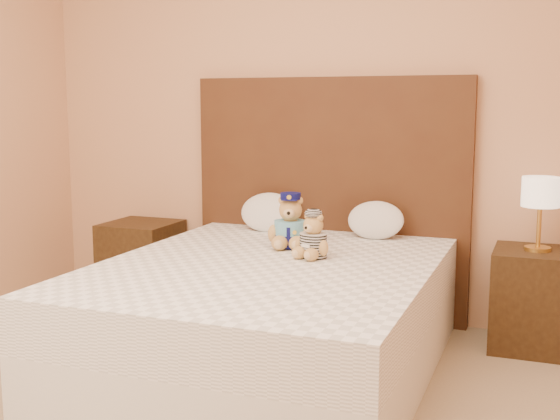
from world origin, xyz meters
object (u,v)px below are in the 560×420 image
at_px(lamp, 541,196).
at_px(teddy_police, 290,221).
at_px(bed, 269,316).
at_px(pillow_right, 376,218).
at_px(nightstand_left, 142,263).
at_px(teddy_prisoner, 313,235).
at_px(nightstand_right, 535,300).
at_px(pillow_left, 268,210).

relative_size(lamp, teddy_police, 1.33).
xyz_separation_m(bed, pillow_right, (0.35, 0.83, 0.39)).
height_order(nightstand_left, teddy_prisoner, teddy_prisoner).
height_order(nightstand_right, pillow_left, pillow_left).
height_order(nightstand_right, teddy_prisoner, teddy_prisoner).
height_order(nightstand_right, pillow_right, pillow_right).
xyz_separation_m(nightstand_left, lamp, (2.50, 0.00, 0.57)).
relative_size(lamp, pillow_left, 1.10).
bearing_deg(nightstand_right, teddy_police, -162.16).
distance_m(bed, pillow_right, 0.98).
bearing_deg(nightstand_right, lamp, 180.00).
distance_m(bed, teddy_police, 0.58).
distance_m(lamp, teddy_police, 1.35).
height_order(pillow_left, pillow_right, pillow_left).
distance_m(lamp, teddy_prisoner, 1.25).
height_order(nightstand_right, lamp, lamp).
bearing_deg(lamp, bed, -147.38).
bearing_deg(teddy_prisoner, pillow_right, 92.87).
relative_size(teddy_police, pillow_right, 0.90).
height_order(nightstand_left, nightstand_right, same).
bearing_deg(lamp, pillow_left, 178.92).
bearing_deg(nightstand_left, teddy_prisoner, -23.33).
distance_m(bed, nightstand_left, 1.48).
height_order(teddy_prisoner, pillow_left, pillow_left).
bearing_deg(pillow_right, teddy_prisoner, -105.02).
bearing_deg(teddy_police, bed, -98.16).
xyz_separation_m(nightstand_right, pillow_left, (-1.59, 0.03, 0.40)).
bearing_deg(pillow_right, nightstand_right, -1.90).
bearing_deg(bed, pillow_left, 112.20).
bearing_deg(lamp, nightstand_left, 180.00).
bearing_deg(teddy_prisoner, pillow_left, 146.36).
height_order(bed, lamp, lamp).
relative_size(nightstand_right, pillow_left, 1.51).
bearing_deg(teddy_police, lamp, 5.65).
bearing_deg(nightstand_left, nightstand_right, 0.00).
height_order(lamp, pillow_right, lamp).
xyz_separation_m(teddy_prisoner, pillow_right, (0.17, 0.64, 0.00)).
bearing_deg(lamp, teddy_police, -162.16).
xyz_separation_m(bed, nightstand_left, (-1.25, 0.80, -0.00)).
relative_size(teddy_police, teddy_prisoner, 1.27).
relative_size(teddy_police, pillow_left, 0.83).
relative_size(pillow_left, pillow_right, 1.09).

